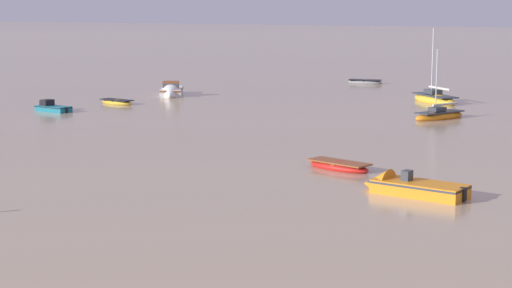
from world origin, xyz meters
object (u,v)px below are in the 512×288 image
(motorboat_moored_2, at_px, (49,108))
(sailboat_moored_2, at_px, (435,99))
(motorboat_moored_1, at_px, (171,93))
(sailboat_moored_0, at_px, (439,116))
(rowboat_moored_2, at_px, (117,102))
(rowboat_moored_3, at_px, (365,82))
(rowboat_moored_1, at_px, (339,166))
(motorboat_moored_0, at_px, (404,188))

(motorboat_moored_2, relative_size, sailboat_moored_2, 0.55)
(motorboat_moored_1, relative_size, sailboat_moored_2, 0.85)
(sailboat_moored_2, bearing_deg, sailboat_moored_0, 150.71)
(motorboat_moored_1, xyz_separation_m, motorboat_moored_2, (-2.67, -16.88, -0.13))
(motorboat_moored_2, relative_size, rowboat_moored_2, 1.04)
(motorboat_moored_2, distance_m, rowboat_moored_3, 44.55)
(motorboat_moored_1, xyz_separation_m, rowboat_moored_1, (32.93, -30.77, -0.19))
(motorboat_moored_0, bearing_deg, rowboat_moored_1, -30.80)
(motorboat_moored_2, bearing_deg, rowboat_moored_2, -97.59)
(sailboat_moored_0, bearing_deg, rowboat_moored_3, -122.54)
(motorboat_moored_0, distance_m, sailboat_moored_2, 44.38)
(rowboat_moored_2, bearing_deg, motorboat_moored_1, -84.62)
(motorboat_moored_0, distance_m, rowboat_moored_2, 47.22)
(motorboat_moored_1, bearing_deg, sailboat_moored_2, 75.28)
(motorboat_moored_0, bearing_deg, sailboat_moored_0, -68.96)
(motorboat_moored_0, relative_size, sailboat_moored_0, 0.93)
(rowboat_moored_1, xyz_separation_m, motorboat_moored_2, (-35.60, 13.90, 0.06))
(sailboat_moored_0, relative_size, motorboat_moored_1, 0.94)
(rowboat_moored_3, bearing_deg, rowboat_moored_2, 58.66)
(rowboat_moored_1, xyz_separation_m, rowboat_moored_3, (-19.42, 55.41, 0.01))
(motorboat_moored_2, bearing_deg, rowboat_moored_1, 165.98)
(rowboat_moored_3, height_order, sailboat_moored_2, sailboat_moored_2)
(sailboat_moored_0, height_order, rowboat_moored_2, sailboat_moored_0)
(rowboat_moored_1, relative_size, sailboat_moored_2, 0.57)
(motorboat_moored_0, height_order, motorboat_moored_2, motorboat_moored_0)
(rowboat_moored_2, bearing_deg, rowboat_moored_3, -103.57)
(rowboat_moored_2, height_order, sailboat_moored_2, sailboat_moored_2)
(sailboat_moored_0, relative_size, rowboat_moored_1, 1.41)
(sailboat_moored_0, relative_size, motorboat_moored_2, 1.46)
(rowboat_moored_1, xyz_separation_m, sailboat_moored_2, (-5.28, 38.39, 0.16))
(motorboat_moored_0, height_order, rowboat_moored_3, motorboat_moored_0)
(sailboat_moored_0, height_order, motorboat_moored_2, sailboat_moored_0)
(rowboat_moored_2, relative_size, rowboat_moored_3, 0.91)
(motorboat_moored_1, relative_size, rowboat_moored_1, 1.50)
(motorboat_moored_1, relative_size, rowboat_moored_2, 1.62)
(motorboat_moored_0, height_order, rowboat_moored_1, motorboat_moored_0)
(rowboat_moored_1, bearing_deg, motorboat_moored_1, -28.22)
(motorboat_moored_2, xyz_separation_m, rowboat_moored_2, (2.08, 7.81, -0.07))
(motorboat_moored_0, bearing_deg, rowboat_moored_2, -25.56)
(rowboat_moored_1, xyz_separation_m, rowboat_moored_2, (-33.52, 21.71, -0.01))
(motorboat_moored_0, distance_m, motorboat_moored_2, 45.24)
(sailboat_moored_0, distance_m, rowboat_moored_1, 26.04)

